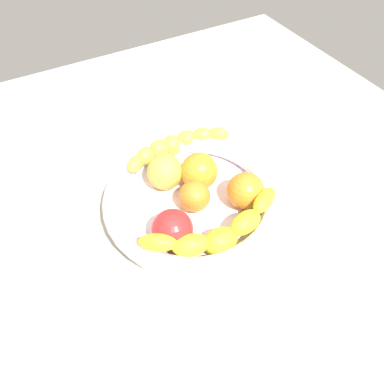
# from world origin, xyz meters

# --- Properties ---
(kitchen_counter) EXTENTS (1.20, 1.20, 0.03)m
(kitchen_counter) POSITION_xyz_m (0.00, 0.00, 0.01)
(kitchen_counter) COLOR #B6AF9B
(kitchen_counter) RESTS_ON ground
(fruit_bowl) EXTENTS (0.31, 0.31, 0.05)m
(fruit_bowl) POSITION_xyz_m (0.00, 0.00, 0.06)
(fruit_bowl) COLOR white
(fruit_bowl) RESTS_ON kitchen_counter
(banana_draped_left) EXTENTS (0.07, 0.22, 0.05)m
(banana_draped_left) POSITION_xyz_m (-0.12, 0.03, 0.08)
(banana_draped_left) COLOR yellow
(banana_draped_left) RESTS_ON fruit_bowl
(banana_draped_right) EXTENTS (0.08, 0.25, 0.06)m
(banana_draped_right) POSITION_xyz_m (0.09, -0.01, 0.08)
(banana_draped_right) COLOR yellow
(banana_draped_right) RESTS_ON fruit_bowl
(orange_front) EXTENTS (0.06, 0.06, 0.06)m
(orange_front) POSITION_xyz_m (0.04, 0.08, 0.08)
(orange_front) COLOR orange
(orange_front) RESTS_ON fruit_bowl
(orange_mid_left) EXTENTS (0.05, 0.05, 0.05)m
(orange_mid_left) POSITION_xyz_m (0.01, 0.00, 0.08)
(orange_mid_left) COLOR orange
(orange_mid_left) RESTS_ON fruit_bowl
(orange_mid_right) EXTENTS (0.07, 0.07, 0.07)m
(orange_mid_right) POSITION_xyz_m (-0.03, 0.03, 0.08)
(orange_mid_right) COLOR orange
(orange_mid_right) RESTS_ON fruit_bowl
(tomato_red) EXTENTS (0.07, 0.07, 0.07)m
(tomato_red) POSITION_xyz_m (0.06, -0.07, 0.08)
(tomato_red) COLOR red
(tomato_red) RESTS_ON fruit_bowl
(apple_yellow) EXTENTS (0.06, 0.06, 0.06)m
(apple_yellow) POSITION_xyz_m (-0.06, -0.02, 0.08)
(apple_yellow) COLOR #E4BD48
(apple_yellow) RESTS_ON fruit_bowl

